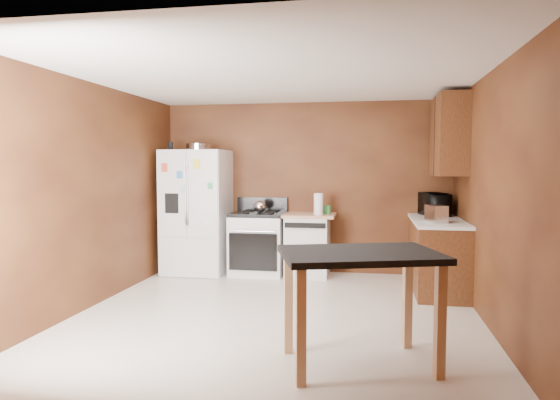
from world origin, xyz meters
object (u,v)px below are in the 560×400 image
(roasting_pan, at_px, (199,147))
(toaster, at_px, (436,214))
(green_canister, at_px, (327,210))
(microwave, at_px, (434,205))
(refrigerator, at_px, (197,212))
(dishwasher, at_px, (308,244))
(island, at_px, (360,269))
(paper_towel, at_px, (319,204))
(gas_range, at_px, (258,242))
(kettle, at_px, (260,207))
(pen_cup, at_px, (170,146))

(roasting_pan, xyz_separation_m, toaster, (3.25, -0.84, -0.84))
(green_canister, bearing_deg, microwave, -2.85)
(refrigerator, bearing_deg, green_canister, 4.20)
(toaster, distance_m, dishwasher, 1.94)
(microwave, xyz_separation_m, island, (-0.93, -3.10, -0.27))
(paper_towel, bearing_deg, island, -78.02)
(roasting_pan, xyz_separation_m, microwave, (3.33, 0.01, -0.81))
(paper_towel, height_order, toaster, paper_towel)
(paper_towel, bearing_deg, green_canister, 58.41)
(microwave, height_order, gas_range, microwave)
(island, bearing_deg, gas_range, 116.19)
(roasting_pan, height_order, kettle, roasting_pan)
(pen_cup, bearing_deg, gas_range, 7.25)
(paper_towel, relative_size, microwave, 0.60)
(roasting_pan, bearing_deg, paper_towel, -2.83)
(dishwasher, xyz_separation_m, island, (0.80, -3.12, 0.31))
(pen_cup, relative_size, island, 0.08)
(roasting_pan, bearing_deg, kettle, -3.20)
(island, bearing_deg, kettle, 115.98)
(kettle, bearing_deg, pen_cup, -175.28)
(toaster, height_order, dishwasher, toaster)
(pen_cup, height_order, island, pen_cup)
(pen_cup, distance_m, refrigerator, 1.02)
(refrigerator, bearing_deg, toaster, -13.35)
(pen_cup, distance_m, gas_range, 1.89)
(gas_range, bearing_deg, pen_cup, -172.75)
(kettle, distance_m, paper_towel, 0.85)
(refrigerator, xyz_separation_m, island, (2.43, -3.04, -0.13))
(toaster, xyz_separation_m, refrigerator, (-3.28, 0.78, -0.10))
(pen_cup, relative_size, gas_range, 0.10)
(gas_range, bearing_deg, paper_towel, -5.73)
(pen_cup, bearing_deg, roasting_pan, 22.69)
(green_canister, relative_size, toaster, 0.43)
(kettle, relative_size, green_canister, 1.46)
(pen_cup, bearing_deg, island, -46.53)
(roasting_pan, distance_m, dishwasher, 2.12)
(toaster, relative_size, refrigerator, 0.16)
(island, bearing_deg, paper_towel, 101.98)
(pen_cup, distance_m, island, 4.19)
(green_canister, bearing_deg, kettle, -172.09)
(gas_range, relative_size, dishwasher, 1.24)
(kettle, height_order, gas_range, gas_range)
(green_canister, xyz_separation_m, toaster, (1.38, -0.92, 0.05))
(dishwasher, bearing_deg, paper_towel, -34.48)
(green_canister, relative_size, island, 0.09)
(microwave, height_order, refrigerator, refrigerator)
(roasting_pan, distance_m, kettle, 1.26)
(dishwasher, relative_size, island, 0.64)
(roasting_pan, xyz_separation_m, kettle, (0.92, -0.05, -0.86))
(microwave, relative_size, refrigerator, 0.28)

